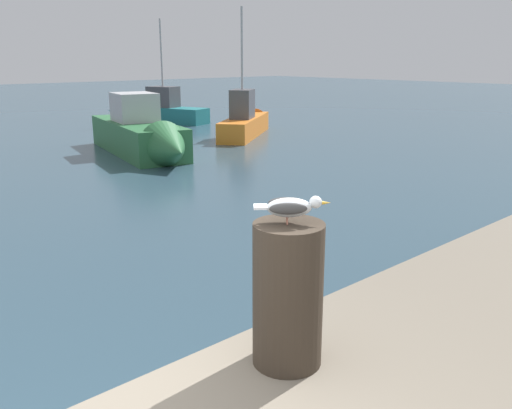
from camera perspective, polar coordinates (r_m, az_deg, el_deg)
name	(u,v)px	position (r m, az deg, el deg)	size (l,w,h in m)	color
mooring_post	(288,295)	(2.89, 3.37, -9.47)	(0.37, 0.37, 0.79)	#382D23
seagull	(291,207)	(2.73, 3.67, -0.22)	(0.33, 0.29, 0.14)	tan
boat_orange	(246,121)	(20.53, -1.01, 8.77)	(4.70, 3.82, 4.60)	orange
boat_teal	(153,110)	(25.39, -10.85, 9.71)	(2.80, 5.46, 4.57)	#1E7075
boat_green	(144,136)	(16.41, -11.72, 7.09)	(2.75, 6.28, 1.96)	#2D6B3D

